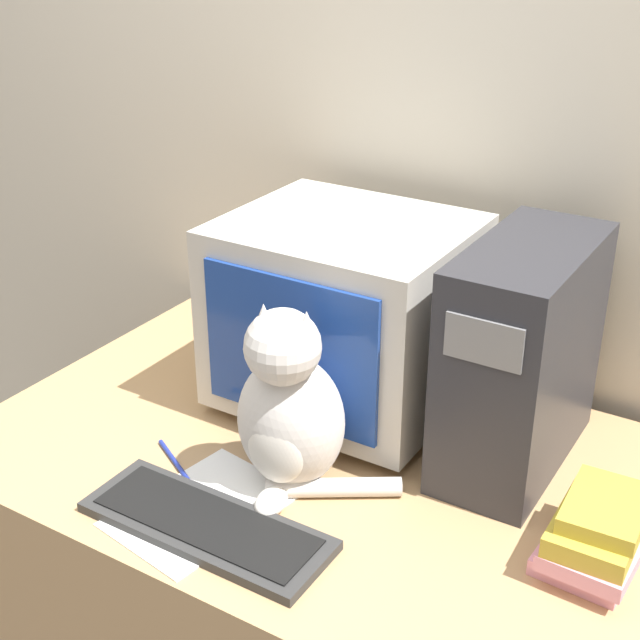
{
  "coord_description": "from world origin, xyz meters",
  "views": [
    {
      "loc": [
        0.72,
        -0.77,
        1.71
      ],
      "look_at": [
        -0.05,
        0.47,
        1.0
      ],
      "focal_mm": 50.0,
      "sensor_mm": 36.0,
      "label": 1
    }
  ],
  "objects": [
    {
      "name": "wall_back",
      "position": [
        0.0,
        0.91,
        1.25
      ],
      "size": [
        7.0,
        0.05,
        2.5
      ],
      "color": "beige",
      "rests_on": "ground_plane"
    },
    {
      "name": "crt_monitor",
      "position": [
        -0.08,
        0.61,
        0.95
      ],
      "size": [
        0.45,
        0.4,
        0.39
      ],
      "color": "#BCB7AD",
      "rests_on": "desk"
    },
    {
      "name": "paper_sheet",
      "position": [
        -0.1,
        0.17,
        0.75
      ],
      "size": [
        0.25,
        0.33,
        0.0
      ],
      "color": "white",
      "rests_on": "desk"
    },
    {
      "name": "computer_tower",
      "position": [
        0.29,
        0.6,
        0.96
      ],
      "size": [
        0.18,
        0.4,
        0.42
      ],
      "color": "#28282D",
      "rests_on": "desk"
    },
    {
      "name": "book_stack",
      "position": [
        0.51,
        0.39,
        0.81
      ],
      "size": [
        0.15,
        0.22,
        0.12
      ],
      "color": "pink",
      "rests_on": "desk"
    },
    {
      "name": "keyboard",
      "position": [
        -0.06,
        0.13,
        0.76
      ],
      "size": [
        0.43,
        0.16,
        0.02
      ],
      "color": "#2D2D2D",
      "rests_on": "desk"
    },
    {
      "name": "pen",
      "position": [
        -0.24,
        0.26,
        0.75
      ],
      "size": [
        0.13,
        0.08,
        0.01
      ],
      "color": "navy",
      "rests_on": "desk"
    },
    {
      "name": "cat",
      "position": [
        -0.01,
        0.31,
        0.9
      ],
      "size": [
        0.31,
        0.23,
        0.36
      ],
      "rotation": [
        0.0,
        0.0,
        0.17
      ],
      "color": "silver",
      "rests_on": "desk"
    },
    {
      "name": "desk",
      "position": [
        0.0,
        0.42,
        0.37
      ],
      "size": [
        1.36,
        0.85,
        0.75
      ],
      "color": "tan",
      "rests_on": "ground_plane"
    }
  ]
}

